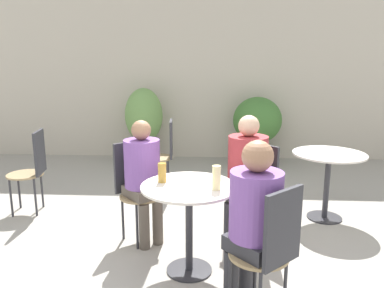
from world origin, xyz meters
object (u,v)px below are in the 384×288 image
at_px(potted_plant_1, 257,124).
at_px(potted_plant_0, 144,120).
at_px(bistro_chair_2, 135,182).
at_px(bistro_chair_3, 33,165).
at_px(bistro_chair_0, 271,244).
at_px(seated_person_2, 143,171).
at_px(cafe_table_near, 189,204).
at_px(seated_person_0, 254,214).
at_px(bistro_chair_4, 165,149).
at_px(bistro_chair_1, 257,186).
at_px(beer_glass_1, 216,178).
at_px(cafe_table_far, 328,167).
at_px(seated_person_1, 246,171).
at_px(beer_glass_0, 162,173).

bearing_deg(potted_plant_1, potted_plant_0, -179.94).
xyz_separation_m(potted_plant_0, potted_plant_1, (1.92, 0.00, -0.05)).
height_order(bistro_chair_2, bistro_chair_3, same).
relative_size(bistro_chair_0, seated_person_2, 0.80).
distance_m(cafe_table_near, seated_person_0, 0.69).
bearing_deg(bistro_chair_4, cafe_table_near, 7.86).
bearing_deg(bistro_chair_1, beer_glass_1, -73.63).
relative_size(bistro_chair_2, bistro_chair_3, 1.00).
bearing_deg(cafe_table_far, potted_plant_0, 137.27).
bearing_deg(bistro_chair_4, bistro_chair_2, -9.32).
height_order(bistro_chair_0, beer_glass_1, bistro_chair_0).
height_order(bistro_chair_4, seated_person_0, seated_person_0).
relative_size(seated_person_0, seated_person_1, 0.98).
bearing_deg(beer_glass_0, cafe_table_far, 33.44).
bearing_deg(seated_person_0, potted_plant_0, -112.79).
height_order(cafe_table_far, bistro_chair_2, bistro_chair_2).
relative_size(bistro_chair_0, potted_plant_0, 0.74).
relative_size(potted_plant_0, potted_plant_1, 1.12).
bearing_deg(potted_plant_0, seated_person_0, -69.54).
xyz_separation_m(cafe_table_far, potted_plant_1, (-0.52, 2.26, 0.11)).
distance_m(bistro_chair_0, seated_person_1, 1.08).
bearing_deg(cafe_table_far, seated_person_0, -120.51).
height_order(cafe_table_near, seated_person_2, seated_person_2).
relative_size(seated_person_2, beer_glass_1, 6.28).
bearing_deg(potted_plant_0, cafe_table_far, -42.73).
distance_m(bistro_chair_1, seated_person_0, 1.08).
distance_m(bistro_chair_0, beer_glass_0, 1.07).
relative_size(cafe_table_near, bistro_chair_4, 0.81).
relative_size(bistro_chair_0, beer_glass_0, 5.97).
distance_m(cafe_table_near, beer_glass_0, 0.34).
bearing_deg(seated_person_2, bistro_chair_0, -90.00).
xyz_separation_m(bistro_chair_1, seated_person_0, (-0.14, -1.06, 0.16)).
distance_m(cafe_table_far, seated_person_2, 2.03).
bearing_deg(cafe_table_far, bistro_chair_3, -179.96).
height_order(seated_person_1, potted_plant_1, seated_person_1).
bearing_deg(seated_person_1, cafe_table_near, -90.00).
relative_size(seated_person_0, potted_plant_0, 0.95).
bearing_deg(bistro_chair_0, bistro_chair_3, -79.37).
height_order(seated_person_0, potted_plant_1, seated_person_0).
relative_size(cafe_table_far, bistro_chair_4, 0.81).
bearing_deg(seated_person_0, bistro_chair_3, -78.80).
relative_size(beer_glass_1, potted_plant_0, 0.15).
height_order(seated_person_0, potted_plant_0, potted_plant_0).
xyz_separation_m(bistro_chair_3, seated_person_0, (2.32, -1.66, 0.16)).
distance_m(cafe_table_near, potted_plant_0, 3.57).
relative_size(seated_person_0, beer_glass_0, 7.66).
height_order(cafe_table_far, seated_person_2, seated_person_2).
xyz_separation_m(bistro_chair_1, bistro_chair_2, (-1.17, 0.04, 0.00)).
relative_size(cafe_table_near, bistro_chair_2, 0.81).
bearing_deg(bistro_chair_2, beer_glass_1, -84.86).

